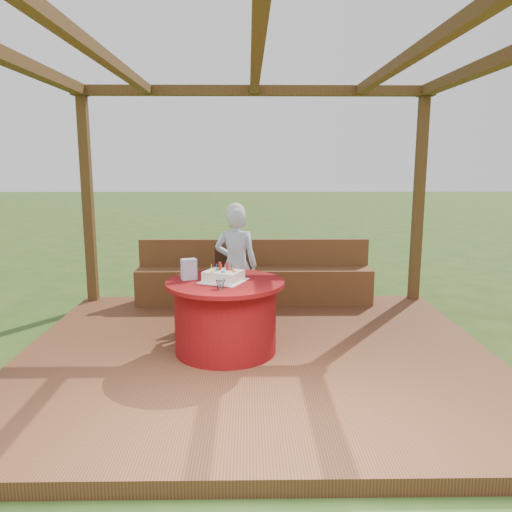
{
  "coord_description": "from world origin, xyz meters",
  "views": [
    {
      "loc": [
        -0.07,
        -4.55,
        1.89
      ],
      "look_at": [
        0.0,
        0.25,
        1.0
      ],
      "focal_mm": 35.0,
      "sensor_mm": 36.0,
      "label": 1
    }
  ],
  "objects_px": {
    "bench": "(254,282)",
    "elderly_woman": "(236,263)",
    "chair": "(236,277)",
    "gift_bag": "(189,269)",
    "birthday_cake": "(224,276)",
    "table": "(226,316)",
    "drinking_glass": "(221,284)"
  },
  "relations": [
    {
      "from": "bench",
      "to": "elderly_woman",
      "type": "relative_size",
      "value": 2.22
    },
    {
      "from": "bench",
      "to": "chair",
      "type": "height_order",
      "value": "chair"
    },
    {
      "from": "gift_bag",
      "to": "birthday_cake",
      "type": "bearing_deg",
      "value": -35.67
    },
    {
      "from": "chair",
      "to": "table",
      "type": "bearing_deg",
      "value": -93.98
    },
    {
      "from": "chair",
      "to": "birthday_cake",
      "type": "xyz_separation_m",
      "value": [
        -0.08,
        -1.03,
        0.25
      ]
    },
    {
      "from": "bench",
      "to": "gift_bag",
      "type": "xyz_separation_m",
      "value": [
        -0.64,
        -1.65,
        0.52
      ]
    },
    {
      "from": "chair",
      "to": "drinking_glass",
      "type": "xyz_separation_m",
      "value": [
        -0.1,
        -1.29,
        0.23
      ]
    },
    {
      "from": "bench",
      "to": "gift_bag",
      "type": "relative_size",
      "value": 15.19
    },
    {
      "from": "elderly_woman",
      "to": "gift_bag",
      "type": "bearing_deg",
      "value": -116.64
    },
    {
      "from": "table",
      "to": "elderly_woman",
      "type": "distance_m",
      "value": 0.98
    },
    {
      "from": "chair",
      "to": "drinking_glass",
      "type": "height_order",
      "value": "chair"
    },
    {
      "from": "bench",
      "to": "birthday_cake",
      "type": "bearing_deg",
      "value": -100.06
    },
    {
      "from": "birthday_cake",
      "to": "drinking_glass",
      "type": "relative_size",
      "value": 5.64
    },
    {
      "from": "chair",
      "to": "birthday_cake",
      "type": "relative_size",
      "value": 1.8
    },
    {
      "from": "bench",
      "to": "chair",
      "type": "distance_m",
      "value": 0.77
    },
    {
      "from": "chair",
      "to": "drinking_glass",
      "type": "relative_size",
      "value": 10.17
    },
    {
      "from": "birthday_cake",
      "to": "gift_bag",
      "type": "bearing_deg",
      "value": 165.74
    },
    {
      "from": "birthday_cake",
      "to": "gift_bag",
      "type": "relative_size",
      "value": 2.49
    },
    {
      "from": "chair",
      "to": "elderly_woman",
      "type": "distance_m",
      "value": 0.21
    },
    {
      "from": "elderly_woman",
      "to": "drinking_glass",
      "type": "bearing_deg",
      "value": -95.1
    },
    {
      "from": "gift_bag",
      "to": "drinking_glass",
      "type": "bearing_deg",
      "value": -69.02
    },
    {
      "from": "elderly_woman",
      "to": "birthday_cake",
      "type": "bearing_deg",
      "value": -95.75
    },
    {
      "from": "bench",
      "to": "table",
      "type": "relative_size",
      "value": 2.7
    },
    {
      "from": "birthday_cake",
      "to": "drinking_glass",
      "type": "height_order",
      "value": "birthday_cake"
    },
    {
      "from": "chair",
      "to": "birthday_cake",
      "type": "bearing_deg",
      "value": -94.71
    },
    {
      "from": "elderly_woman",
      "to": "gift_bag",
      "type": "relative_size",
      "value": 6.83
    },
    {
      "from": "elderly_woman",
      "to": "bench",
      "type": "bearing_deg",
      "value": 75.07
    },
    {
      "from": "chair",
      "to": "bench",
      "type": "bearing_deg",
      "value": 72.48
    },
    {
      "from": "table",
      "to": "chair",
      "type": "relative_size",
      "value": 1.25
    },
    {
      "from": "bench",
      "to": "chair",
      "type": "bearing_deg",
      "value": -107.52
    },
    {
      "from": "birthday_cake",
      "to": "elderly_woman",
      "type": "bearing_deg",
      "value": 84.25
    },
    {
      "from": "chair",
      "to": "birthday_cake",
      "type": "height_order",
      "value": "chair"
    }
  ]
}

